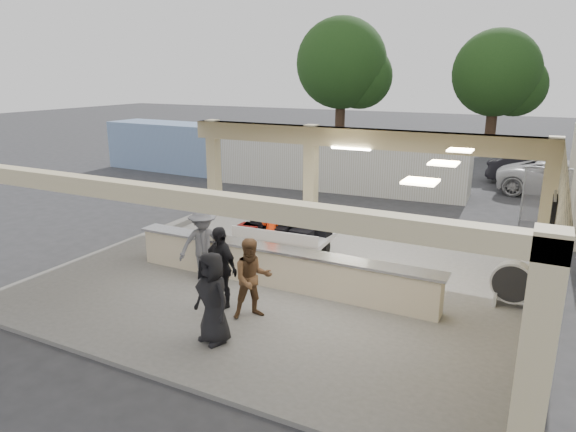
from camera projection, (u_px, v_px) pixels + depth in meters
The scene contains 16 objects.
ground at pixel (286, 282), 13.28m from camera, with size 120.00×120.00×0.00m, color #2C2D2F.
pavilion at pixel (305, 226), 13.39m from camera, with size 12.01×10.00×3.55m.
baggage_counter at pixel (277, 267), 12.69m from camera, with size 8.20×0.58×0.98m.
luggage_cart at pixel (285, 229), 14.63m from camera, with size 2.68×1.75×1.51m.
drum_fan at pixel (513, 283), 11.53m from camera, with size 0.97×0.53×1.06m.
baggage_handler at pixel (271, 230), 14.26m from camera, with size 0.66×0.36×1.81m, color #FE3B0D.
passenger_a at pixel (252, 279), 10.92m from camera, with size 0.86×0.38×1.77m, color brown.
passenger_b at pixel (220, 267), 11.42m from camera, with size 1.10×0.40×1.88m, color black.
passenger_c at pixel (203, 244), 12.88m from camera, with size 1.23×0.43×1.90m, color #4F4F54.
passenger_d at pixel (213, 298), 9.90m from camera, with size 0.90×0.37×1.84m, color black.
car_white_a at pixel (567, 179), 22.09m from camera, with size 2.57×5.42×1.55m, color silver.
car_dark at pixel (540, 170), 24.35m from camera, with size 1.63×4.62×1.54m, color black.
container_white at pixel (341, 162), 23.65m from camera, with size 11.40×2.28×2.47m, color silver.
container_blue at pixel (190, 148), 27.80m from camera, with size 9.85×2.36×2.56m, color #7591BC.
tree_left at pixel (346, 67), 35.85m from camera, with size 6.60×6.30×9.00m.
tree_mid at pixel (501, 77), 33.36m from camera, with size 6.00×5.60×8.00m.
Camera 1 is at (5.64, -10.96, 5.22)m, focal length 32.00 mm.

